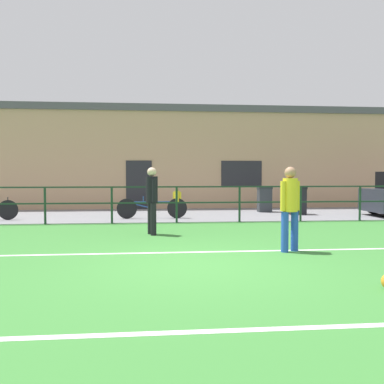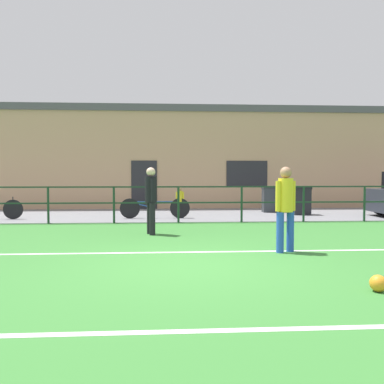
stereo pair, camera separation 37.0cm
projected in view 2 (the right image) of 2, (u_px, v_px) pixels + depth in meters
ground at (189, 266)px, 6.98m from camera, size 60.00×44.00×0.04m
field_line_touchline at (186, 252)px, 8.11m from camera, size 36.00×0.11×0.00m
field_line_hash at (207, 331)px, 4.05m from camera, size 36.00×0.11×0.00m
pavement_strip at (176, 215)px, 15.46m from camera, size 48.00×5.00×0.02m
perimeter_fence at (178, 199)px, 12.93m from camera, size 36.07×0.07×1.15m
clubhouse_facade at (174, 158)px, 19.04m from camera, size 28.00×2.56×4.53m
player_goalkeeper at (151, 196)px, 10.44m from camera, size 0.30×0.45×1.70m
player_striker at (285, 204)px, 8.08m from camera, size 0.43×0.29×1.68m
soccer_ball_match at (378, 283)px, 5.40m from camera, size 0.22×0.22×0.22m
spectator_child at (180, 200)px, 14.19m from camera, size 0.28×0.19×1.07m
bicycle_parked_1 at (155, 208)px, 14.09m from camera, size 2.38×0.04×0.77m
trash_bin_0 at (269, 199)px, 16.33m from camera, size 0.54×0.46×1.00m
trash_bin_1 at (301, 201)px, 15.33m from camera, size 0.64×0.54×1.03m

